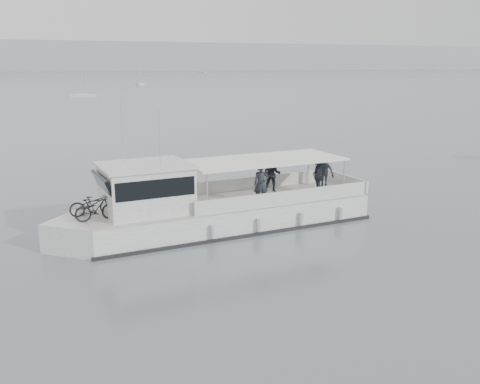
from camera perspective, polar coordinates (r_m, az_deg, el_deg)
name	(u,v)px	position (r m, az deg, el deg)	size (l,w,h in m)	color
ground	(318,234)	(23.95, 8.33, -4.47)	(1400.00, 1400.00, 0.00)	slate
headland	(34,56)	(579.81, -21.11, 13.35)	(1400.00, 90.00, 28.00)	#939EA8
tour_boat	(204,208)	(24.00, -3.91, -1.75)	(15.03, 4.61, 6.26)	white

